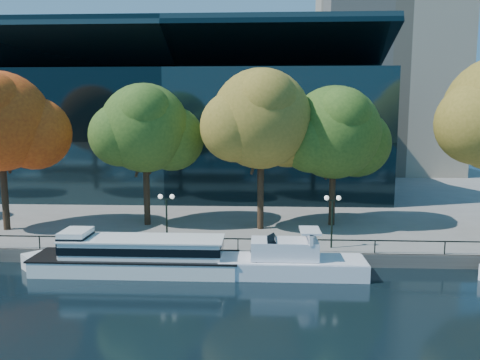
# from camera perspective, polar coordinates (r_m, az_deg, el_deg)

# --- Properties ---
(ground) EXTENTS (160.00, 160.00, 0.00)m
(ground) POSITION_cam_1_polar(r_m,az_deg,el_deg) (32.88, -9.47, -11.76)
(ground) COLOR black
(ground) RESTS_ON ground
(promenade) EXTENTS (90.00, 67.08, 1.00)m
(promenade) POSITION_cam_1_polar(r_m,az_deg,el_deg) (67.75, -3.01, -0.86)
(promenade) COLOR slate
(promenade) RESTS_ON ground
(railing) EXTENTS (88.20, 0.08, 0.99)m
(railing) POSITION_cam_1_polar(r_m,az_deg,el_deg) (35.33, -8.43, -7.02)
(railing) COLOR black
(railing) RESTS_ON promenade
(convention_building) EXTENTS (50.00, 24.57, 21.43)m
(convention_building) POSITION_cam_1_polar(r_m,az_deg,el_deg) (62.95, -7.13, 5.72)
(convention_building) COLOR black
(convention_building) RESTS_ON ground
(tour_boat) EXTENTS (15.74, 3.51, 2.99)m
(tour_boat) POSITION_cam_1_polar(r_m,az_deg,el_deg) (34.22, -13.15, -8.82)
(tour_boat) COLOR white
(tour_boat) RESTS_ON ground
(cruiser_near) EXTENTS (11.27, 2.90, 3.26)m
(cruiser_near) POSITION_cam_1_polar(r_m,az_deg,el_deg) (32.90, 5.51, -9.81)
(cruiser_near) COLOR white
(cruiser_near) RESTS_ON ground
(tree_1) EXTENTS (10.65, 8.73, 13.70)m
(tree_1) POSITION_cam_1_polar(r_m,az_deg,el_deg) (44.85, -27.10, 6.15)
(tree_1) COLOR black
(tree_1) RESTS_ON promenade
(tree_2) EXTENTS (9.92, 8.13, 12.78)m
(tree_2) POSITION_cam_1_polar(r_m,az_deg,el_deg) (42.68, -11.32, 6.00)
(tree_2) COLOR black
(tree_2) RESTS_ON promenade
(tree_3) EXTENTS (10.78, 8.84, 13.96)m
(tree_3) POSITION_cam_1_polar(r_m,az_deg,el_deg) (40.36, 2.83, 7.19)
(tree_3) COLOR black
(tree_3) RESTS_ON promenade
(tree_4) EXTENTS (10.35, 8.49, 12.57)m
(tree_4) POSITION_cam_1_polar(r_m,az_deg,el_deg) (42.61, 11.62, 5.46)
(tree_4) COLOR black
(tree_4) RESTS_ON promenade
(lamp_1) EXTENTS (1.26, 0.36, 4.03)m
(lamp_1) POSITION_cam_1_polar(r_m,az_deg,el_deg) (36.16, -8.96, -3.35)
(lamp_1) COLOR black
(lamp_1) RESTS_ON promenade
(lamp_2) EXTENTS (1.26, 0.36, 4.03)m
(lamp_2) POSITION_cam_1_polar(r_m,az_deg,el_deg) (35.81, 11.18, -3.52)
(lamp_2) COLOR black
(lamp_2) RESTS_ON promenade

